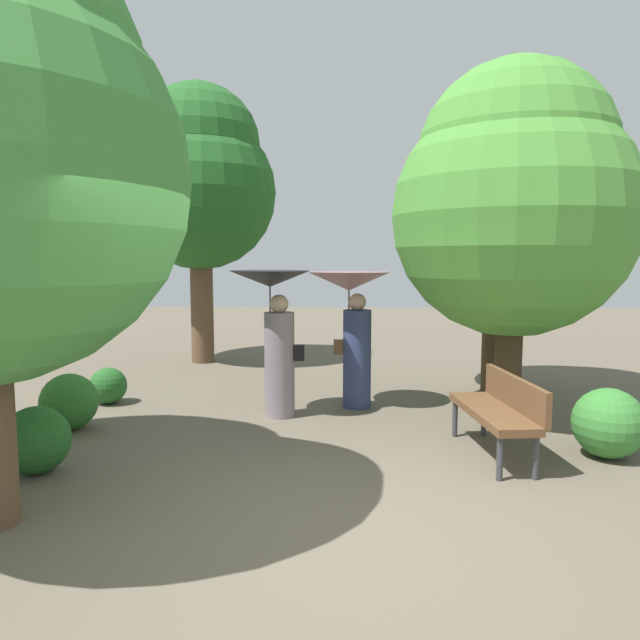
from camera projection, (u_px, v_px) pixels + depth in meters
name	position (u px, v px, depth m)	size (l,w,h in m)	color
ground_plane	(305.00, 527.00, 4.45)	(40.00, 40.00, 0.00)	brown
person_left	(275.00, 320.00, 7.47)	(1.04, 1.04, 1.88)	gray
person_right	(352.00, 311.00, 7.92)	(1.13, 1.13, 1.86)	navy
park_bench	(500.00, 407.00, 6.02)	(0.65, 1.54, 0.83)	#38383D
tree_near_right	(514.00, 198.00, 7.24)	(3.01, 3.01, 4.45)	#42301E
tree_mid_left	(199.00, 179.00, 11.17)	(2.93, 2.93, 5.33)	brown
tree_mid_right	(499.00, 187.00, 8.67)	(2.78, 2.78, 4.72)	#42301E
bush_path_left	(69.00, 402.00, 6.96)	(0.67, 0.67, 0.67)	#2D6B28
bush_path_right	(36.00, 440.00, 5.54)	(0.64, 0.64, 0.64)	#235B23
bush_behind_bench	(108.00, 386.00, 8.21)	(0.51, 0.51, 0.51)	#235B23
bush_far_side	(608.00, 423.00, 5.98)	(0.72, 0.72, 0.72)	#387F33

